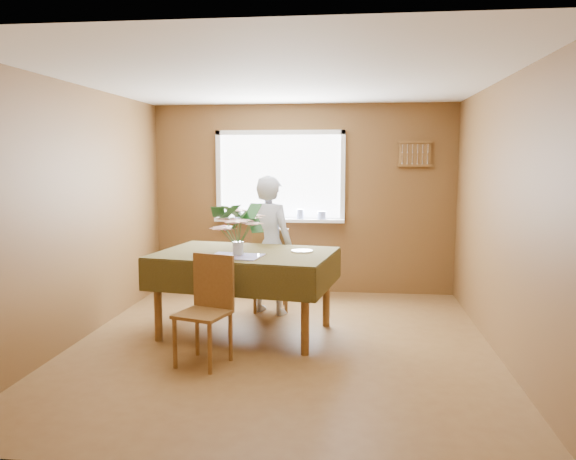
# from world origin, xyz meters

# --- Properties ---
(floor) EXTENTS (4.50, 4.50, 0.00)m
(floor) POSITION_xyz_m (0.00, 0.00, 0.00)
(floor) COLOR brown
(floor) RESTS_ON ground
(ceiling) EXTENTS (4.50, 4.50, 0.00)m
(ceiling) POSITION_xyz_m (0.00, 0.00, 2.50)
(ceiling) COLOR white
(ceiling) RESTS_ON wall_back
(wall_back) EXTENTS (4.00, 0.00, 4.00)m
(wall_back) POSITION_xyz_m (0.00, 2.25, 1.25)
(wall_back) COLOR brown
(wall_back) RESTS_ON floor
(wall_front) EXTENTS (4.00, 0.00, 4.00)m
(wall_front) POSITION_xyz_m (0.00, -2.25, 1.25)
(wall_front) COLOR brown
(wall_front) RESTS_ON floor
(wall_left) EXTENTS (0.00, 4.50, 4.50)m
(wall_left) POSITION_xyz_m (-2.00, 0.00, 1.25)
(wall_left) COLOR brown
(wall_left) RESTS_ON floor
(wall_right) EXTENTS (0.00, 4.50, 4.50)m
(wall_right) POSITION_xyz_m (2.00, 0.00, 1.25)
(wall_right) COLOR brown
(wall_right) RESTS_ON floor
(window_assembly) EXTENTS (1.72, 0.20, 1.22)m
(window_assembly) POSITION_xyz_m (-0.29, 2.20, 1.35)
(window_assembly) COLOR white
(window_assembly) RESTS_ON wall_back
(spoon_rack) EXTENTS (0.44, 0.05, 0.33)m
(spoon_rack) POSITION_xyz_m (1.45, 2.22, 1.85)
(spoon_rack) COLOR brown
(spoon_rack) RESTS_ON wall_back
(dining_table) EXTENTS (1.91, 1.45, 0.85)m
(dining_table) POSITION_xyz_m (-0.41, 0.34, 0.74)
(dining_table) COLOR brown
(dining_table) RESTS_ON floor
(chair_far) EXTENTS (0.49, 0.49, 0.99)m
(chair_far) POSITION_xyz_m (-0.29, 1.20, 0.54)
(chair_far) COLOR brown
(chair_far) RESTS_ON floor
(chair_near) EXTENTS (0.51, 0.51, 0.95)m
(chair_near) POSITION_xyz_m (-0.59, -0.50, 0.52)
(chair_near) COLOR brown
(chair_near) RESTS_ON floor
(seated_woman) EXTENTS (0.69, 0.58, 1.60)m
(seated_woman) POSITION_xyz_m (-0.28, 1.13, 0.80)
(seated_woman) COLOR white
(seated_woman) RESTS_ON floor
(flower_bouquet) EXTENTS (0.54, 0.54, 0.47)m
(flower_bouquet) POSITION_xyz_m (-0.44, 0.13, 1.15)
(flower_bouquet) COLOR white
(flower_bouquet) RESTS_ON dining_table
(side_plate) EXTENTS (0.24, 0.24, 0.01)m
(side_plate) POSITION_xyz_m (0.16, 0.42, 0.85)
(side_plate) COLOR white
(side_plate) RESTS_ON dining_table
(table_knife) EXTENTS (0.05, 0.22, 0.00)m
(table_knife) POSITION_xyz_m (-0.24, 0.11, 0.86)
(table_knife) COLOR silver
(table_knife) RESTS_ON dining_table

